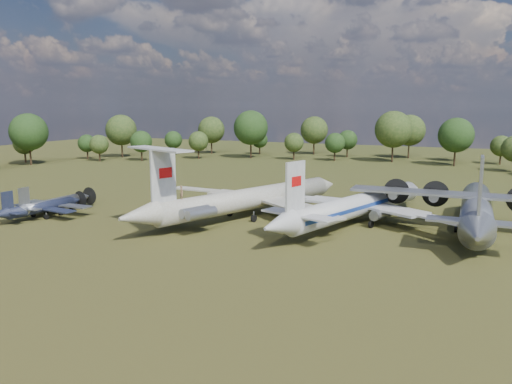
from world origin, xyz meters
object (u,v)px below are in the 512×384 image
at_px(an12_transport, 476,214).
at_px(small_prop_west, 41,210).
at_px(person_on_il62, 182,192).
at_px(tu104_jet, 359,209).
at_px(il62_airliner, 250,203).
at_px(small_prop_northwest, 55,206).

xyz_separation_m(an12_transport, small_prop_west, (-60.03, -17.14, -1.26)).
height_order(an12_transport, person_on_il62, person_on_il62).
bearing_deg(tu104_jet, il62_airliner, -153.22).
distance_m(il62_airliner, an12_transport, 31.61).
height_order(small_prop_west, person_on_il62, person_on_il62).
bearing_deg(il62_airliner, person_on_il62, -90.00).
xyz_separation_m(il62_airliner, small_prop_west, (-28.68, -13.13, -1.03)).
relative_size(il62_airliner, person_on_il62, 25.18).
relative_size(tu104_jet, an12_transport, 1.15).
bearing_deg(small_prop_northwest, person_on_il62, -1.96).
bearing_deg(small_prop_west, small_prop_northwest, 100.51).
distance_m(small_prop_west, person_on_il62, 24.46).
height_order(tu104_jet, small_prop_northwest, tu104_jet).
distance_m(il62_airliner, person_on_il62, 12.95).
xyz_separation_m(tu104_jet, an12_transport, (15.32, 1.55, 0.30)).
bearing_deg(il62_airliner, small_prop_northwest, -138.73).
relative_size(il62_airliner, small_prop_northwest, 2.68).
xyz_separation_m(il62_airliner, tu104_jet, (16.03, 2.46, -0.07)).
relative_size(tu104_jet, small_prop_northwest, 2.54).
relative_size(il62_airliner, small_prop_west, 2.77).
bearing_deg(small_prop_northwest, il62_airliner, 20.92).
bearing_deg(an12_transport, person_on_il62, -157.08).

